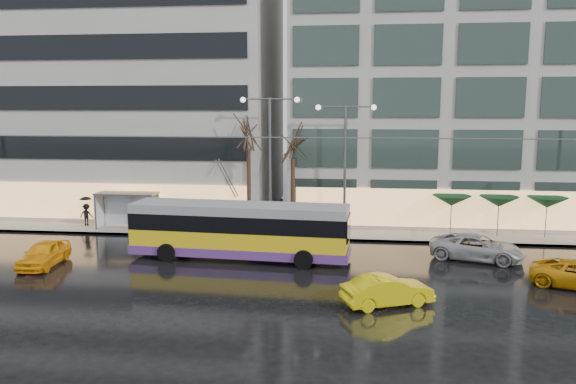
% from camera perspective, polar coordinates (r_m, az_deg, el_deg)
% --- Properties ---
extents(ground, '(140.00, 140.00, 0.00)m').
position_cam_1_polar(ground, '(28.64, -9.00, -8.87)').
color(ground, black).
rests_on(ground, ground).
extents(sidewalk, '(80.00, 10.00, 0.15)m').
position_cam_1_polar(sidewalk, '(41.52, -1.15, -3.10)').
color(sidewalk, gray).
rests_on(sidewalk, ground).
extents(kerb, '(80.00, 0.10, 0.15)m').
position_cam_1_polar(kerb, '(36.74, -2.19, -4.68)').
color(kerb, slate).
rests_on(kerb, ground).
extents(building_left, '(34.00, 14.00, 22.00)m').
position_cam_1_polar(building_left, '(51.05, -21.23, 11.04)').
color(building_left, '#A6A39F').
rests_on(building_left, sidewalk).
extents(building_right, '(32.00, 14.00, 25.00)m').
position_cam_1_polar(building_right, '(46.86, 21.37, 13.13)').
color(building_right, '#A6A39F').
rests_on(building_right, sidewalk).
extents(trolleybus, '(12.49, 5.19, 5.72)m').
position_cam_1_polar(trolleybus, '(31.88, -4.94, -4.08)').
color(trolleybus, yellow).
rests_on(trolleybus, ground).
extents(catenary, '(42.24, 5.12, 7.00)m').
position_cam_1_polar(catenary, '(35.08, -4.13, 1.60)').
color(catenary, '#595B60').
rests_on(catenary, ground).
extents(bus_shelter, '(4.20, 1.60, 2.51)m').
position_cam_1_polar(bus_shelter, '(40.76, -16.43, -0.99)').
color(bus_shelter, '#595B60').
rests_on(bus_shelter, sidewalk).
extents(street_lamp_near, '(3.96, 0.36, 9.03)m').
position_cam_1_polar(street_lamp_near, '(37.55, -1.84, 4.76)').
color(street_lamp_near, '#595B60').
rests_on(street_lamp_near, sidewalk).
extents(street_lamp_far, '(3.96, 0.36, 8.53)m').
position_cam_1_polar(street_lamp_far, '(37.17, 5.83, 4.25)').
color(street_lamp_far, '#595B60').
rests_on(street_lamp_far, sidewalk).
extents(tree_a, '(3.20, 3.20, 8.40)m').
position_cam_1_polar(tree_a, '(37.93, -4.06, 6.44)').
color(tree_a, black).
rests_on(tree_a, sidewalk).
extents(tree_b, '(3.20, 3.20, 7.70)m').
position_cam_1_polar(tree_b, '(37.73, 0.51, 5.40)').
color(tree_b, black).
rests_on(tree_b, sidewalk).
extents(parasol_a, '(2.50, 2.50, 2.65)m').
position_cam_1_polar(parasol_a, '(38.32, 16.28, -0.85)').
color(parasol_a, '#595B60').
rests_on(parasol_a, sidewalk).
extents(parasol_b, '(2.50, 2.50, 2.65)m').
position_cam_1_polar(parasol_b, '(38.94, 20.64, -0.91)').
color(parasol_b, '#595B60').
rests_on(parasol_b, sidewalk).
extents(parasol_c, '(2.50, 2.50, 2.65)m').
position_cam_1_polar(parasol_c, '(39.78, 24.83, -0.97)').
color(parasol_c, '#595B60').
rests_on(parasol_c, sidewalk).
extents(taxi_a, '(1.93, 4.16, 1.38)m').
position_cam_1_polar(taxi_a, '(33.30, -23.55, -5.76)').
color(taxi_a, '#FFA60D').
rests_on(taxi_a, ground).
extents(taxi_b, '(4.24, 2.88, 1.32)m').
position_cam_1_polar(taxi_b, '(25.16, 10.07, -9.83)').
color(taxi_b, yellow).
rests_on(taxi_b, ground).
extents(sedan_silver, '(5.60, 3.79, 1.42)m').
position_cam_1_polar(sedan_silver, '(33.50, 18.66, -5.36)').
color(sedan_silver, '#A5A5AA').
rests_on(sedan_silver, ground).
extents(pedestrian_a, '(1.20, 1.21, 2.19)m').
position_cam_1_polar(pedestrian_a, '(40.82, -15.54, -1.40)').
color(pedestrian_a, black).
rests_on(pedestrian_a, sidewalk).
extents(pedestrian_b, '(0.97, 0.95, 1.58)m').
position_cam_1_polar(pedestrian_b, '(39.02, -12.81, -2.80)').
color(pedestrian_b, black).
rests_on(pedestrian_b, sidewalk).
extents(pedestrian_c, '(1.03, 0.85, 2.11)m').
position_cam_1_polar(pedestrian_c, '(42.45, -19.81, -1.72)').
color(pedestrian_c, black).
rests_on(pedestrian_c, sidewalk).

